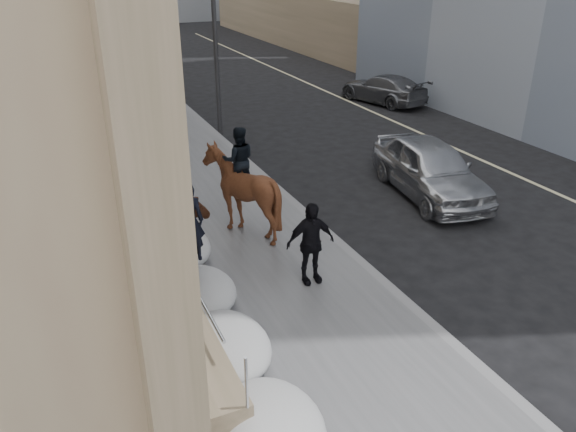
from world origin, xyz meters
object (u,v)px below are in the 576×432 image
object	(u,v)px
pedestrian	(310,243)
car_grey	(383,89)
mounted_horse_left	(190,257)
mounted_horse_right	(241,188)
car_silver	(430,168)

from	to	relation	value
pedestrian	car_grey	world-z (taller)	pedestrian
mounted_horse_left	pedestrian	bearing A→B (deg)	-174.77
mounted_horse_right	mounted_horse_left	bearing A→B (deg)	67.12
car_silver	mounted_horse_right	bearing A→B (deg)	-168.73
mounted_horse_right	car_grey	xyz separation A→B (m)	(11.33, 10.82, -0.65)
pedestrian	mounted_horse_left	bearing A→B (deg)	177.16
mounted_horse_right	car_silver	size ratio (longest dim) A/B	0.55
pedestrian	car_silver	distance (m)	6.51
mounted_horse_left	mounted_horse_right	xyz separation A→B (m)	(2.08, 2.73, 0.14)
car_silver	car_grey	xyz separation A→B (m)	(5.14, 10.56, -0.17)
pedestrian	car_silver	xyz separation A→B (m)	(5.65, 3.22, -0.21)
pedestrian	mounted_horse_right	bearing A→B (deg)	102.60
mounted_horse_right	pedestrian	size ratio (longest dim) A/B	1.47
mounted_horse_right	car_silver	bearing A→B (deg)	-163.30
mounted_horse_right	pedestrian	bearing A→B (deg)	114.59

